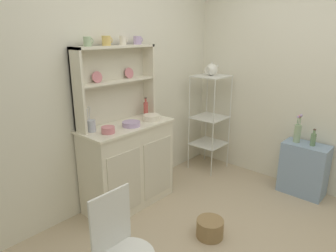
{
  "coord_description": "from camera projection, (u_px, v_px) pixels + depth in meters",
  "views": [
    {
      "loc": [
        -1.92,
        -0.88,
        1.79
      ],
      "look_at": [
        0.33,
        1.12,
        0.85
      ],
      "focal_mm": 32.45,
      "sensor_mm": 36.0,
      "label": 1
    }
  ],
  "objects": [
    {
      "name": "cup_gold_1",
      "position": [
        106.0,
        41.0,
        2.81
      ],
      "size": [
        0.1,
        0.08,
        0.09
      ],
      "color": "#DBB760",
      "rests_on": "hutch_shelf_unit"
    },
    {
      "name": "cup_cream_2",
      "position": [
        123.0,
        40.0,
        2.95
      ],
      "size": [
        0.08,
        0.07,
        0.09
      ],
      "color": "silver",
      "rests_on": "hutch_shelf_unit"
    },
    {
      "name": "bowl_mixing_large",
      "position": [
        108.0,
        130.0,
        2.79
      ],
      "size": [
        0.12,
        0.12,
        0.06
      ],
      "primitive_type": "cylinder",
      "color": "#D17A84",
      "rests_on": "hutch_cabinet"
    },
    {
      "name": "cup_lilac_3",
      "position": [
        138.0,
        40.0,
        3.09
      ],
      "size": [
        0.1,
        0.08,
        0.08
      ],
      "color": "#B79ECC",
      "rests_on": "hutch_shelf_unit"
    },
    {
      "name": "oil_bottle",
      "position": [
        313.0,
        139.0,
        3.29
      ],
      "size": [
        0.05,
        0.05,
        0.19
      ],
      "color": "#6B8C60",
      "rests_on": "side_shelf_blue"
    },
    {
      "name": "side_shelf_blue",
      "position": [
        304.0,
        169.0,
        3.43
      ],
      "size": [
        0.28,
        0.48,
        0.59
      ],
      "primitive_type": "cube",
      "color": "#849EBC",
      "rests_on": "ground"
    },
    {
      "name": "bowl_cream_small",
      "position": [
        151.0,
        117.0,
        3.19
      ],
      "size": [
        0.18,
        0.18,
        0.06
      ],
      "primitive_type": "cylinder",
      "color": "silver",
      "rests_on": "hutch_cabinet"
    },
    {
      "name": "wire_chair",
      "position": [
        120.0,
        244.0,
        1.9
      ],
      "size": [
        0.36,
        0.36,
        0.85
      ],
      "rotation": [
        0.0,
        0.0,
        0.59
      ],
      "color": "white",
      "rests_on": "ground"
    },
    {
      "name": "wall_back",
      "position": [
        110.0,
        86.0,
        3.12
      ],
      "size": [
        3.84,
        0.05,
        2.5
      ],
      "primitive_type": "cube",
      "color": "silver",
      "rests_on": "ground"
    },
    {
      "name": "hutch_cabinet",
      "position": [
        128.0,
        164.0,
        3.17
      ],
      "size": [
        0.97,
        0.45,
        0.89
      ],
      "color": "silver",
      "rests_on": "ground"
    },
    {
      "name": "floor_basket",
      "position": [
        210.0,
        228.0,
        2.74
      ],
      "size": [
        0.25,
        0.25,
        0.17
      ],
      "primitive_type": "cylinder",
      "color": "#93754C",
      "rests_on": "ground"
    },
    {
      "name": "jam_bottle",
      "position": [
        146.0,
        109.0,
        3.33
      ],
      "size": [
        0.05,
        0.05,
        0.21
      ],
      "color": "#B74C47",
      "rests_on": "hutch_cabinet"
    },
    {
      "name": "flower_vase",
      "position": [
        298.0,
        132.0,
        3.38
      ],
      "size": [
        0.07,
        0.07,
        0.33
      ],
      "color": "#9EB78E",
      "rests_on": "side_shelf_blue"
    },
    {
      "name": "wall_right",
      "position": [
        327.0,
        84.0,
        3.24
      ],
      "size": [
        0.05,
        3.84,
        2.5
      ],
      "primitive_type": "cube",
      "color": "silver",
      "rests_on": "ground"
    },
    {
      "name": "bowl_floral_medium",
      "position": [
        131.0,
        124.0,
        2.99
      ],
      "size": [
        0.18,
        0.18,
        0.05
      ],
      "primitive_type": "cylinder",
      "color": "#B79ECC",
      "rests_on": "hutch_cabinet"
    },
    {
      "name": "bakers_rack",
      "position": [
        210.0,
        112.0,
        3.94
      ],
      "size": [
        0.41,
        0.39,
        1.26
      ],
      "color": "silver",
      "rests_on": "ground"
    },
    {
      "name": "utensil_jar",
      "position": [
        91.0,
        126.0,
        2.82
      ],
      "size": [
        0.08,
        0.08,
        0.24
      ],
      "color": "#B2B7C6",
      "rests_on": "hutch_cabinet"
    },
    {
      "name": "hutch_shelf_unit",
      "position": [
        114.0,
        79.0,
        3.02
      ],
      "size": [
        0.91,
        0.18,
        0.77
      ],
      "color": "beige",
      "rests_on": "hutch_cabinet"
    },
    {
      "name": "porcelain_teapot",
      "position": [
        212.0,
        70.0,
        3.77
      ],
      "size": [
        0.24,
        0.15,
        0.17
      ],
      "color": "white",
      "rests_on": "bakers_rack"
    },
    {
      "name": "cup_sage_0",
      "position": [
        88.0,
        41.0,
        2.67
      ],
      "size": [
        0.08,
        0.07,
        0.08
      ],
      "color": "#9EB78E",
      "rests_on": "hutch_shelf_unit"
    }
  ]
}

